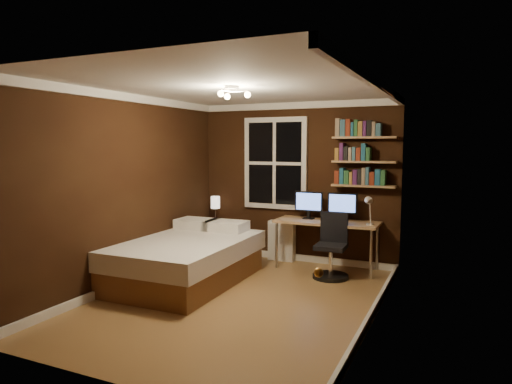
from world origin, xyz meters
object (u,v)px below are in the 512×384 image
at_px(radiator, 282,241).
at_px(monitor_left, 309,205).
at_px(desk, 327,225).
at_px(monitor_right, 342,207).
at_px(bedside_lamp, 215,209).
at_px(desk_lamp, 369,210).
at_px(nightstand, 216,239).
at_px(bed, 183,259).
at_px(office_chair, 331,254).

height_order(radiator, monitor_left, monitor_left).
xyz_separation_m(desk, monitor_left, (-0.31, 0.08, 0.27)).
height_order(desk, monitor_right, monitor_right).
height_order(bedside_lamp, desk_lamp, desk_lamp).
xyz_separation_m(nightstand, desk_lamp, (2.57, -0.23, 0.66)).
xyz_separation_m(nightstand, desk, (1.92, -0.06, 0.38)).
xyz_separation_m(bed, bedside_lamp, (-0.33, 1.47, 0.47)).
distance_m(bed, nightstand, 1.51).
bearing_deg(monitor_right, nightstand, -179.44).
xyz_separation_m(nightstand, monitor_right, (2.13, 0.02, 0.65)).
bearing_deg(bed, desk, 41.02).
relative_size(nightstand, bedside_lamp, 1.28).
distance_m(radiator, monitor_left, 0.79).
bearing_deg(desk_lamp, monitor_right, 150.37).
bearing_deg(nightstand, desk, 16.97).
relative_size(desk, monitor_right, 3.49).
height_order(nightstand, radiator, radiator).
relative_size(desk, monitor_left, 3.49).
xyz_separation_m(bed, office_chair, (1.78, 1.01, 0.02)).
distance_m(monitor_left, office_chair, 0.92).
height_order(bedside_lamp, office_chair, bedside_lamp).
xyz_separation_m(bedside_lamp, monitor_left, (1.61, 0.02, 0.16)).
bearing_deg(desk, monitor_left, 166.03).
distance_m(desk, monitor_right, 0.35).
bearing_deg(desk_lamp, office_chair, -152.94).
relative_size(monitor_left, monitor_right, 1.00).
relative_size(bed, radiator, 3.37).
bearing_deg(bed, desk_lamp, 28.38).
bearing_deg(desk_lamp, desk, 165.09).
bearing_deg(desk_lamp, bed, -150.93).
relative_size(nightstand, monitor_right, 1.28).
relative_size(bed, monitor_left, 4.93).
bearing_deg(nightstand, monitor_left, 19.35).
height_order(radiator, monitor_right, monitor_right).
distance_m(bed, desk, 2.16).
distance_m(nightstand, office_chair, 2.16).
bearing_deg(radiator, bedside_lamp, -173.17).
bearing_deg(desk_lamp, monitor_left, 165.39).
bearing_deg(bed, monitor_right, 38.97).
relative_size(bed, office_chair, 2.39).
bearing_deg(office_chair, desk_lamp, 25.16).
distance_m(bedside_lamp, desk, 1.92).
height_order(bedside_lamp, monitor_left, monitor_left).
relative_size(radiator, office_chair, 0.71).
bearing_deg(radiator, monitor_right, -6.57).
height_order(bedside_lamp, monitor_right, monitor_right).
relative_size(bed, nightstand, 3.85).
bearing_deg(office_chair, desk, 112.85).
height_order(nightstand, monitor_left, monitor_left).
bearing_deg(monitor_left, desk, -13.97).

